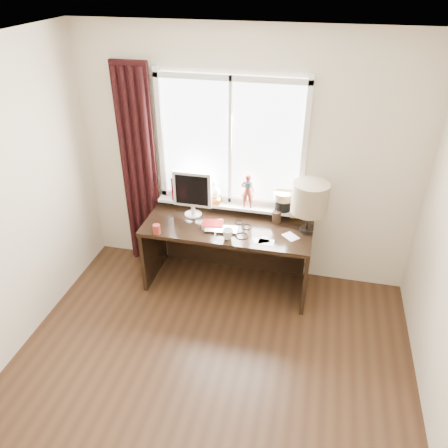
% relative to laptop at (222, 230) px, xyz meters
% --- Properties ---
extents(floor, '(3.50, 4.00, 0.00)m').
position_rel_laptop_xyz_m(floor, '(0.14, -1.52, -0.76)').
color(floor, '#362013').
rests_on(floor, ground).
extents(ceiling, '(3.50, 4.00, 0.00)m').
position_rel_laptop_xyz_m(ceiling, '(0.14, -1.52, 1.84)').
color(ceiling, white).
rests_on(ceiling, wall_back).
extents(wall_back, '(3.50, 0.00, 2.60)m').
position_rel_laptop_xyz_m(wall_back, '(0.14, 0.48, 0.54)').
color(wall_back, beige).
rests_on(wall_back, ground).
extents(laptop, '(0.35, 0.24, 0.03)m').
position_rel_laptop_xyz_m(laptop, '(0.00, 0.00, 0.00)').
color(laptop, silver).
rests_on(laptop, desk).
extents(mug, '(0.15, 0.15, 0.11)m').
position_rel_laptop_xyz_m(mug, '(0.09, -0.12, 0.04)').
color(mug, white).
rests_on(mug, desk).
extents(red_cup, '(0.07, 0.07, 0.10)m').
position_rel_laptop_xyz_m(red_cup, '(-0.61, -0.19, 0.03)').
color(red_cup, maroon).
rests_on(red_cup, desk).
extents(window, '(1.52, 0.20, 1.40)m').
position_rel_laptop_xyz_m(window, '(-0.00, 0.43, 0.54)').
color(window, white).
rests_on(window, ground).
extents(curtain, '(0.38, 0.09, 2.25)m').
position_rel_laptop_xyz_m(curtain, '(-1.00, 0.39, 0.35)').
color(curtain, black).
rests_on(curtain, floor).
extents(desk, '(1.70, 0.70, 0.75)m').
position_rel_laptop_xyz_m(desk, '(0.04, 0.21, -0.26)').
color(desk, black).
rests_on(desk, floor).
extents(monitor, '(0.40, 0.18, 0.49)m').
position_rel_laptop_xyz_m(monitor, '(-0.36, 0.23, 0.27)').
color(monitor, beige).
rests_on(monitor, desk).
extents(notebook_stack, '(0.26, 0.22, 0.03)m').
position_rel_laptop_xyz_m(notebook_stack, '(-0.11, 0.08, 0.00)').
color(notebook_stack, beige).
rests_on(notebook_stack, desk).
extents(brush_holder, '(0.09, 0.09, 0.25)m').
position_rel_laptop_xyz_m(brush_holder, '(0.51, 0.29, 0.05)').
color(brush_holder, black).
rests_on(brush_holder, desk).
extents(icon_frame, '(0.10, 0.04, 0.13)m').
position_rel_laptop_xyz_m(icon_frame, '(0.69, 0.41, 0.05)').
color(icon_frame, gold).
rests_on(icon_frame, desk).
extents(table_lamp, '(0.35, 0.35, 0.52)m').
position_rel_laptop_xyz_m(table_lamp, '(0.82, 0.19, 0.35)').
color(table_lamp, black).
rests_on(table_lamp, desk).
extents(loose_papers, '(0.45, 0.31, 0.00)m').
position_rel_laptop_xyz_m(loose_papers, '(0.52, -0.05, -0.01)').
color(loose_papers, white).
rests_on(loose_papers, desk).
extents(desk_cables, '(0.23, 0.40, 0.01)m').
position_rel_laptop_xyz_m(desk_cables, '(0.20, 0.06, -0.01)').
color(desk_cables, black).
rests_on(desk_cables, desk).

